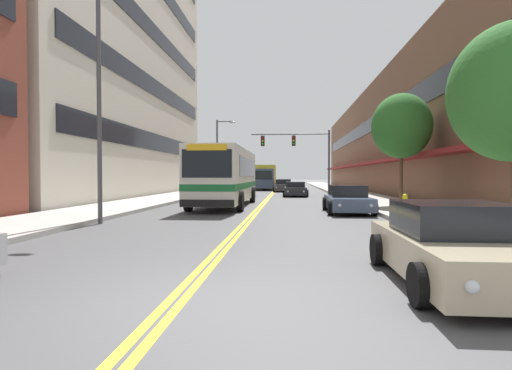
% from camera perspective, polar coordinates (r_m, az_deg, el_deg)
% --- Properties ---
extents(ground_plane, '(240.00, 240.00, 0.00)m').
position_cam_1_polar(ground_plane, '(42.60, 2.56, -0.98)').
color(ground_plane, '#4C4C4F').
extents(sidewalk_left, '(3.87, 106.00, 0.17)m').
position_cam_1_polar(sidewalk_left, '(43.51, -7.27, -0.83)').
color(sidewalk_left, '#B2ADA5').
rests_on(sidewalk_left, ground_plane).
extents(sidewalk_right, '(3.87, 106.00, 0.17)m').
position_cam_1_polar(sidewalk_right, '(42.97, 12.52, -0.88)').
color(sidewalk_right, '#B2ADA5').
rests_on(sidewalk_right, ground_plane).
extents(centre_line, '(0.34, 106.00, 0.01)m').
position_cam_1_polar(centre_line, '(42.60, 2.56, -0.98)').
color(centre_line, yellow).
rests_on(centre_line, ground_plane).
extents(office_tower_left, '(12.08, 31.15, 31.86)m').
position_cam_1_polar(office_tower_left, '(39.61, -23.22, 22.23)').
color(office_tower_left, beige).
rests_on(office_tower_left, ground_plane).
extents(storefront_row_right, '(9.10, 68.00, 10.82)m').
position_cam_1_polar(storefront_row_right, '(44.34, 20.52, 6.01)').
color(storefront_row_right, brown).
rests_on(storefront_row_right, ground_plane).
extents(city_bus, '(2.86, 10.83, 3.22)m').
position_cam_1_polar(city_bus, '(23.23, -4.29, 1.50)').
color(city_bus, silver).
rests_on(city_bus, ground_plane).
extents(car_black_parked_left_mid, '(2.12, 4.59, 1.33)m').
position_cam_1_polar(car_black_parked_left_mid, '(35.71, -5.01, -0.44)').
color(car_black_parked_left_mid, black).
rests_on(car_black_parked_left_mid, ground_plane).
extents(car_beige_parked_right_foreground, '(2.19, 4.25, 1.32)m').
position_cam_1_polar(car_beige_parked_right_foreground, '(7.42, 26.67, -7.84)').
color(car_beige_parked_right_foreground, '#BCAD89').
rests_on(car_beige_parked_right_foreground, ground_plane).
extents(car_slate_blue_parked_right_mid, '(2.12, 4.33, 1.30)m').
position_cam_1_polar(car_slate_blue_parked_right_mid, '(19.41, 12.99, -2.10)').
color(car_slate_blue_parked_right_mid, '#475675').
rests_on(car_slate_blue_parked_right_mid, ground_plane).
extents(car_charcoal_moving_lead, '(2.07, 4.30, 1.22)m').
position_cam_1_polar(car_charcoal_moving_lead, '(33.87, 5.64, -0.64)').
color(car_charcoal_moving_lead, '#232328').
rests_on(car_charcoal_moving_lead, ground_plane).
extents(car_red_moving_second, '(2.20, 4.66, 1.28)m').
position_cam_1_polar(car_red_moving_second, '(52.44, 4.06, 0.12)').
color(car_red_moving_second, maroon).
rests_on(car_red_moving_second, ground_plane).
extents(car_dark_grey_moving_third, '(2.03, 4.69, 1.32)m').
position_cam_1_polar(car_dark_grey_moving_third, '(43.41, 3.86, -0.13)').
color(car_dark_grey_moving_third, '#38383D').
rests_on(car_dark_grey_moving_third, ground_plane).
extents(box_truck, '(2.84, 7.63, 3.03)m').
position_cam_1_polar(box_truck, '(49.12, 1.26, 1.15)').
color(box_truck, '#475675').
rests_on(box_truck, ground_plane).
extents(traffic_signal_mast, '(7.13, 0.38, 5.85)m').
position_cam_1_polar(traffic_signal_mast, '(36.44, 6.38, 5.24)').
color(traffic_signal_mast, '#47474C').
rests_on(traffic_signal_mast, ground_plane).
extents(street_lamp_left_near, '(2.04, 0.28, 9.01)m').
position_cam_1_polar(street_lamp_left_near, '(15.93, -20.74, 13.88)').
color(street_lamp_left_near, '#47474C').
rests_on(street_lamp_left_near, ground_plane).
extents(street_lamp_left_far, '(1.87, 0.28, 7.09)m').
position_cam_1_polar(street_lamp_left_far, '(38.68, -5.20, 5.02)').
color(street_lamp_left_far, '#47474C').
rests_on(street_lamp_left_far, ground_plane).
extents(street_tree_right_mid, '(3.17, 3.17, 6.00)m').
position_cam_1_polar(street_tree_right_mid, '(23.08, 20.07, 7.90)').
color(street_tree_right_mid, brown).
rests_on(street_tree_right_mid, sidewalk_right).
extents(fire_hydrant, '(0.29, 0.21, 0.91)m').
position_cam_1_polar(fire_hydrant, '(16.03, 20.49, -2.80)').
color(fire_hydrant, yellow).
rests_on(fire_hydrant, sidewalk_right).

